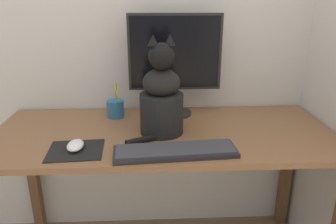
{
  "coord_description": "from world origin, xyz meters",
  "views": [
    {
      "loc": [
        -0.04,
        -1.33,
        1.29
      ],
      "look_at": [
        0.02,
        -0.12,
        0.85
      ],
      "focal_mm": 35.0,
      "sensor_mm": 36.0,
      "label": 1
    }
  ],
  "objects_px": {
    "computer_mouse_left": "(75,145)",
    "cat": "(161,98)",
    "keyboard": "(175,151)",
    "monitor": "(175,59)",
    "pen_cup": "(115,108)"
  },
  "relations": [
    {
      "from": "monitor",
      "to": "computer_mouse_left",
      "type": "relative_size",
      "value": 4.9
    },
    {
      "from": "monitor",
      "to": "cat",
      "type": "bearing_deg",
      "value": -107.01
    },
    {
      "from": "monitor",
      "to": "cat",
      "type": "xyz_separation_m",
      "value": [
        -0.07,
        -0.23,
        -0.12
      ]
    },
    {
      "from": "computer_mouse_left",
      "to": "cat",
      "type": "distance_m",
      "value": 0.4
    },
    {
      "from": "monitor",
      "to": "keyboard",
      "type": "height_order",
      "value": "monitor"
    },
    {
      "from": "monitor",
      "to": "cat",
      "type": "relative_size",
      "value": 1.16
    },
    {
      "from": "keyboard",
      "to": "pen_cup",
      "type": "bearing_deg",
      "value": 118.76
    },
    {
      "from": "keyboard",
      "to": "computer_mouse_left",
      "type": "bearing_deg",
      "value": 168.24
    },
    {
      "from": "keyboard",
      "to": "monitor",
      "type": "bearing_deg",
      "value": 82.4
    },
    {
      "from": "keyboard",
      "to": "cat",
      "type": "distance_m",
      "value": 0.26
    },
    {
      "from": "computer_mouse_left",
      "to": "cat",
      "type": "height_order",
      "value": "cat"
    },
    {
      "from": "monitor",
      "to": "keyboard",
      "type": "distance_m",
      "value": 0.51
    },
    {
      "from": "monitor",
      "to": "pen_cup",
      "type": "bearing_deg",
      "value": -173.97
    },
    {
      "from": "monitor",
      "to": "cat",
      "type": "height_order",
      "value": "monitor"
    },
    {
      "from": "keyboard",
      "to": "cat",
      "type": "relative_size",
      "value": 1.12
    }
  ]
}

